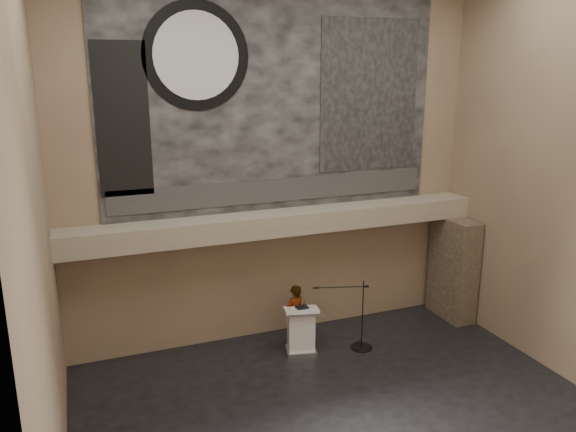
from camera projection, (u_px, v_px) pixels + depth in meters
name	position (u px, v px, depth m)	size (l,w,h in m)	color
floor	(349.00, 419.00, 10.66)	(10.00, 10.00, 0.00)	black
wall_back	(276.00, 165.00, 13.18)	(10.00, 0.02, 8.50)	#7E6550
wall_front	(532.00, 282.00, 5.96)	(10.00, 0.02, 8.50)	#7E6550
wall_left	(37.00, 231.00, 7.83)	(0.02, 8.00, 8.50)	#7E6550
wall_right	(576.00, 181.00, 11.31)	(0.02, 8.00, 8.50)	#7E6550
soffit	(282.00, 222.00, 13.15)	(10.00, 0.80, 0.50)	gray
sprinkler_left	(216.00, 242.00, 12.62)	(0.04, 0.04, 0.06)	#B2893D
sprinkler_right	(355.00, 226.00, 13.84)	(0.04, 0.04, 0.06)	#B2893D
banner	(276.00, 102.00, 12.78)	(8.00, 0.05, 5.00)	black
banner_text_strip	(277.00, 190.00, 13.27)	(7.76, 0.02, 0.55)	#2C2C2C
banner_clock_rim	(196.00, 56.00, 11.86)	(2.30, 2.30, 0.02)	black
banner_clock_face	(197.00, 56.00, 11.84)	(1.84, 1.84, 0.02)	silver
banner_building_print	(370.00, 96.00, 13.56)	(2.60, 0.02, 3.60)	black
banner_brick_print	(123.00, 120.00, 11.64)	(1.10, 0.02, 3.20)	black
stone_pier	(453.00, 268.00, 14.77)	(0.60, 1.40, 2.70)	#433629
lectern	(301.00, 330.00, 13.04)	(0.87, 0.70, 1.14)	silver
binder	(302.00, 308.00, 12.90)	(0.27, 0.22, 0.04)	black
papers	(297.00, 310.00, 12.79)	(0.23, 0.32, 0.01)	white
speaker_person	(295.00, 316.00, 13.29)	(0.56, 0.37, 1.54)	beige
mic_stand	(360.00, 338.00, 13.30)	(1.38, 0.61, 1.70)	black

